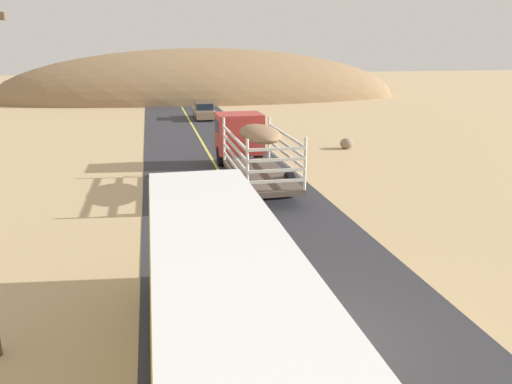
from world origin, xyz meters
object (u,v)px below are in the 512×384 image
Objects in this scene: car_far at (204,111)px; boulder_near_shoulder at (346,143)px; livestock_truck at (246,141)px; bus at (222,309)px.

boulder_near_shoulder is at bearing -64.58° from car_far.
car_far is (0.07, 21.45, -1.10)m from livestock_truck.
livestock_truck is 0.97× the size of bus.
livestock_truck is at bearing 77.55° from bus.
livestock_truck reaches higher than car_far.
bus is 38.47m from car_far.
bus is at bearing -95.65° from car_far.
boulder_near_shoulder is (7.68, -16.16, -0.35)m from car_far.
boulder_near_shoulder is (11.46, 22.11, -1.40)m from bus.
car_far is at bearing 115.42° from boulder_near_shoulder.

